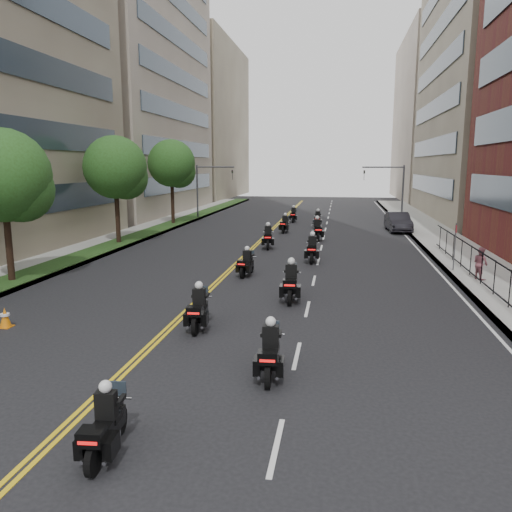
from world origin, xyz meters
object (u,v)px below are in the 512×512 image
(motorcycle_1, at_px, (270,354))
(motorcycle_9, at_px, (318,220))
(motorcycle_8, at_px, (285,225))
(motorcycle_6, at_px, (268,238))
(motorcycle_4, at_px, (246,264))
(motorcycle_0, at_px, (105,427))
(motorcycle_10, at_px, (293,215))
(pedestrian_b, at_px, (481,263))
(motorcycle_5, at_px, (312,250))
(motorcycle_7, at_px, (317,231))
(motorcycle_2, at_px, (199,310))
(motorcycle_3, at_px, (291,284))
(traffic_cone, at_px, (5,318))
(parked_sedan, at_px, (398,222))

(motorcycle_1, relative_size, motorcycle_9, 0.98)
(motorcycle_8, bearing_deg, motorcycle_6, -87.44)
(motorcycle_4, distance_m, motorcycle_6, 8.67)
(motorcycle_0, distance_m, motorcycle_10, 41.10)
(motorcycle_8, distance_m, pedestrian_b, 19.91)
(motorcycle_5, xyz_separation_m, motorcycle_10, (-2.97, 20.42, -0.05))
(motorcycle_4, xyz_separation_m, motorcycle_5, (3.14, 4.31, 0.10))
(motorcycle_8, bearing_deg, motorcycle_5, -72.14)
(motorcycle_7, distance_m, motorcycle_8, 4.90)
(motorcycle_2, distance_m, motorcycle_3, 5.03)
(motorcycle_0, bearing_deg, motorcycle_3, 72.88)
(pedestrian_b, xyz_separation_m, traffic_cone, (-18.41, -10.00, -0.60))
(motorcycle_4, bearing_deg, parked_sedan, 70.40)
(motorcycle_6, bearing_deg, motorcycle_7, 45.94)
(motorcycle_3, height_order, motorcycle_10, motorcycle_3)
(motorcycle_0, bearing_deg, motorcycle_10, 84.77)
(motorcycle_2, relative_size, pedestrian_b, 1.43)
(motorcycle_5, xyz_separation_m, motorcycle_6, (-3.25, 4.36, -0.00))
(parked_sedan, bearing_deg, motorcycle_2, -112.90)
(traffic_cone, bearing_deg, motorcycle_2, 8.13)
(motorcycle_2, bearing_deg, parked_sedan, 65.41)
(motorcycle_2, relative_size, motorcycle_10, 1.01)
(motorcycle_5, xyz_separation_m, motorcycle_9, (-0.40, 16.70, -0.04))
(motorcycle_1, xyz_separation_m, pedestrian_b, (8.59, 12.62, 0.29))
(motorcycle_9, bearing_deg, traffic_cone, -106.74)
(motorcycle_9, height_order, parked_sedan, motorcycle_9)
(motorcycle_1, height_order, motorcycle_10, motorcycle_10)
(motorcycle_0, xyz_separation_m, motorcycle_6, (-0.33, 25.04, 0.11))
(motorcycle_5, height_order, motorcycle_10, motorcycle_5)
(motorcycle_1, distance_m, pedestrian_b, 15.27)
(motorcycle_3, relative_size, motorcycle_6, 1.02)
(motorcycle_3, xyz_separation_m, motorcycle_5, (0.42, 8.72, -0.01))
(motorcycle_6, xyz_separation_m, motorcycle_10, (0.28, 16.06, -0.05))
(motorcycle_4, height_order, motorcycle_5, motorcycle_5)
(parked_sedan, bearing_deg, traffic_cone, -123.50)
(motorcycle_7, xyz_separation_m, pedestrian_b, (8.45, -12.41, 0.21))
(motorcycle_10, xyz_separation_m, parked_sedan, (9.49, -5.56, 0.16))
(motorcycle_4, distance_m, traffic_cone, 11.78)
(motorcycle_2, bearing_deg, traffic_cone, -177.05)
(motorcycle_2, height_order, parked_sedan, motorcycle_2)
(motorcycle_6, xyz_separation_m, motorcycle_7, (3.16, 4.20, 0.03))
(motorcycle_5, height_order, motorcycle_6, motorcycle_5)
(motorcycle_5, xyz_separation_m, pedestrian_b, (8.36, -3.85, 0.23))
(parked_sedan, bearing_deg, motorcycle_5, -117.21)
(pedestrian_b, distance_m, traffic_cone, 20.96)
(motorcycle_5, bearing_deg, motorcycle_0, -98.92)
(motorcycle_2, height_order, motorcycle_10, motorcycle_2)
(motorcycle_0, distance_m, pedestrian_b, 20.26)
(motorcycle_0, distance_m, traffic_cone, 9.87)
(motorcycle_7, bearing_deg, parked_sedan, 36.19)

